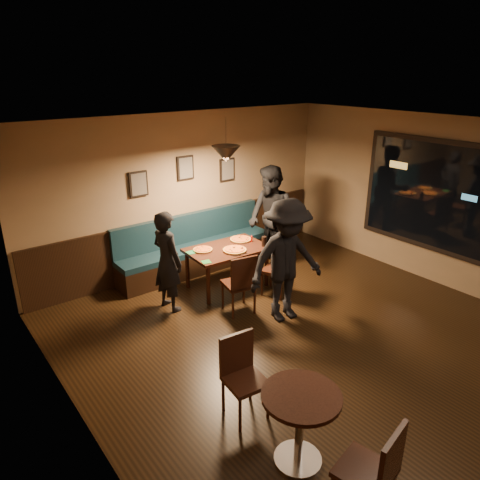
{
  "coord_description": "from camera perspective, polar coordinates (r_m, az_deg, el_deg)",
  "views": [
    {
      "loc": [
        -3.98,
        -3.24,
        3.48
      ],
      "look_at": [
        0.04,
        1.97,
        0.95
      ],
      "focal_mm": 33.66,
      "sensor_mm": 36.0,
      "label": 1
    }
  ],
  "objects": [
    {
      "name": "diner_left",
      "position": [
        6.79,
        -9.19,
        -2.69
      ],
      "size": [
        0.45,
        0.62,
        1.56
      ],
      "primitive_type": "imported",
      "rotation": [
        0.0,
        0.0,
        1.72
      ],
      "color": "black",
      "rests_on": "floor"
    },
    {
      "name": "wall_back",
      "position": [
        8.1,
        -6.92,
        5.99
      ],
      "size": [
        6.0,
        0.0,
        6.0
      ],
      "primitive_type": "plane",
      "rotation": [
        1.57,
        0.0,
        0.0
      ],
      "color": "#8C704F",
      "rests_on": "ground"
    },
    {
      "name": "pendant_lamp",
      "position": [
        6.97,
        -1.79,
        10.85
      ],
      "size": [
        0.44,
        0.44,
        0.25
      ],
      "primitive_type": "cone",
      "rotation": [
        3.14,
        0.0,
        0.0
      ],
      "color": "black",
      "rests_on": "ceiling"
    },
    {
      "name": "chair_near_right",
      "position": [
        7.29,
        4.62,
        -3.63
      ],
      "size": [
        0.52,
        0.52,
        0.9
      ],
      "primitive_type": null,
      "rotation": [
        0.0,
        0.0,
        0.4
      ],
      "color": "black",
      "rests_on": "floor"
    },
    {
      "name": "napkin_a",
      "position": [
        7.27,
        -6.19,
        -1.57
      ],
      "size": [
        0.15,
        0.15,
        0.01
      ],
      "primitive_type": "cube",
      "rotation": [
        0.0,
        0.0,
        -0.02
      ],
      "color": "#1C6B38",
      "rests_on": "dining_table"
    },
    {
      "name": "wainscot",
      "position": [
        8.35,
        -6.55,
        -0.02
      ],
      "size": [
        5.88,
        0.06,
        1.0
      ],
      "primitive_type": "cube",
      "color": "black",
      "rests_on": "ground"
    },
    {
      "name": "floor",
      "position": [
        6.21,
        11.19,
        -13.57
      ],
      "size": [
        7.0,
        7.0,
        0.0
      ],
      "primitive_type": "plane",
      "color": "black",
      "rests_on": "ground"
    },
    {
      "name": "wall_right",
      "position": [
        7.98,
        26.44,
        3.66
      ],
      "size": [
        0.0,
        7.0,
        7.0
      ],
      "primitive_type": "plane",
      "rotation": [
        1.57,
        0.0,
        -1.57
      ],
      "color": "#8C704F",
      "rests_on": "ground"
    },
    {
      "name": "soda_glass",
      "position": [
        7.47,
        3.06,
        -0.17
      ],
      "size": [
        0.09,
        0.09,
        0.17
      ],
      "primitive_type": "cylinder",
      "rotation": [
        0.0,
        0.0,
        0.21
      ],
      "color": "black",
      "rests_on": "dining_table"
    },
    {
      "name": "chair_near_left",
      "position": [
        6.75,
        -0.19,
        -5.41
      ],
      "size": [
        0.5,
        0.5,
        0.96
      ],
      "primitive_type": null,
      "rotation": [
        0.0,
        0.0,
        -0.2
      ],
      "color": "black",
      "rests_on": "floor"
    },
    {
      "name": "booth_bench",
      "position": [
        8.14,
        -5.55,
        -0.56
      ],
      "size": [
        3.0,
        0.6,
        1.0
      ],
      "primitive_type": null,
      "color": "#0F232D",
      "rests_on": "ground"
    },
    {
      "name": "diner_front",
      "position": [
        6.42,
        5.91,
        -2.67
      ],
      "size": [
        1.27,
        0.86,
        1.83
      ],
      "primitive_type": "imported",
      "rotation": [
        0.0,
        0.0,
        -0.16
      ],
      "color": "black",
      "rests_on": "floor"
    },
    {
      "name": "picture_right",
      "position": [
        8.49,
        -1.64,
        8.91
      ],
      "size": [
        0.32,
        0.04,
        0.42
      ],
      "primitive_type": "cube",
      "color": "black",
      "rests_on": "wall_back"
    },
    {
      "name": "cutlery_set",
      "position": [
        7.12,
        -0.02,
        -1.95
      ],
      "size": [
        0.17,
        0.05,
        0.0
      ],
      "primitive_type": "cube",
      "rotation": [
        0.0,
        0.0,
        1.35
      ],
      "color": "#B6B6BA",
      "rests_on": "dining_table"
    },
    {
      "name": "ceiling",
      "position": [
        5.18,
        13.4,
        12.91
      ],
      "size": [
        7.0,
        7.0,
        0.0
      ],
      "primitive_type": "plane",
      "rotation": [
        3.14,
        0.0,
        0.0
      ],
      "color": "silver",
      "rests_on": "ground"
    },
    {
      "name": "cafe_chair_near",
      "position": [
        4.16,
        15.6,
        -26.19
      ],
      "size": [
        0.5,
        0.5,
        0.95
      ],
      "primitive_type": null,
      "rotation": [
        0.0,
        0.0,
        0.21
      ],
      "color": "black",
      "rests_on": "floor"
    },
    {
      "name": "window_glass",
      "position": [
        8.11,
        23.21,
        5.16
      ],
      "size": [
        0.0,
        2.4,
        2.4
      ],
      "primitive_type": "plane",
      "rotation": [
        1.57,
        0.0,
        -1.57
      ],
      "color": "black",
      "rests_on": "wall_right"
    },
    {
      "name": "picture_left",
      "position": [
        7.6,
        -12.75,
        6.95
      ],
      "size": [
        0.32,
        0.04,
        0.42
      ],
      "primitive_type": "cube",
      "color": "black",
      "rests_on": "wall_back"
    },
    {
      "name": "window_frame",
      "position": [
        8.13,
        23.32,
        5.2
      ],
      "size": [
        0.06,
        2.56,
        1.86
      ],
      "primitive_type": "cube",
      "color": "black",
      "rests_on": "wall_right"
    },
    {
      "name": "picture_center",
      "position": [
        7.97,
        -6.95,
        9.07
      ],
      "size": [
        0.32,
        0.04,
        0.42
      ],
      "primitive_type": "cube",
      "color": "black",
      "rests_on": "wall_back"
    },
    {
      "name": "cafe_chair_far",
      "position": [
        4.89,
        0.71,
        -17.26
      ],
      "size": [
        0.44,
        0.44,
        0.91
      ],
      "primitive_type": null,
      "rotation": [
        0.0,
        0.0,
        3.03
      ],
      "color": "black",
      "rests_on": "floor"
    },
    {
      "name": "cafe_table",
      "position": [
        4.51,
        7.55,
        -22.6
      ],
      "size": [
        0.97,
        0.97,
        0.77
      ],
      "primitive_type": "cylinder",
      "rotation": [
        0.0,
        0.0,
        0.43
      ],
      "color": "black",
      "rests_on": "floor"
    },
    {
      "name": "pizza_c",
      "position": [
        7.73,
        0.07,
        0.1
      ],
      "size": [
        0.39,
        0.39,
        0.04
      ],
      "primitive_type": "cylinder",
      "rotation": [
        0.0,
        0.0,
        -0.06
      ],
      "color": "#C15C24",
      "rests_on": "dining_table"
    },
    {
      "name": "napkin_b",
      "position": [
        6.9,
        -4.31,
        -2.78
      ],
      "size": [
        0.16,
        0.16,
        0.01
      ],
      "primitive_type": "cube",
      "rotation": [
        0.0,
        0.0,
        -0.22
      ],
      "color": "#1F7626",
      "rests_on": "dining_table"
    },
    {
      "name": "pizza_b",
      "position": [
        7.28,
        -0.68,
        -1.26
      ],
      "size": [
        0.49,
        0.49,
        0.04
      ],
      "primitive_type": "cylinder",
      "rotation": [
        0.0,
        0.0,
        -0.35
      ],
      "color": "orange",
      "rests_on": "dining_table"
    },
    {
      "name": "dining_table",
      "position": [
        7.55,
        -1.63,
        -3.5
      ],
      "size": [
        1.35,
        0.91,
        0.7
      ],
      "primitive_type": "cube",
      "rotation": [
        0.0,
        0.0,
        -0.06
      ],
      "color": "black",
      "rests_on": "floor"
    },
    {
      "name": "wall_left",
      "position": [
        3.98,
        -18.01,
        -11.73
      ],
      "size": [
        0.0,
        7.0,
        7.0
      ],
      "primitive_type": "plane",
      "rotation": [
        1.57,
        0.0,
        1.57
      ],
      "color": "#8C704F",
      "rests_on": "ground"
    },
    {
      "name": "pizza_a",
      "position": [
        7.33,
        -4.73,
        -1.21
      ],
      "size": [
        0.39,
        0.39,
        0.04
      ],
      "primitive_type": "cylinder",
      "rotation": [
        0.0,
        0.0,
        0.29
      ],
      "color": "orange",
      "rests_on": "dining_table"
    },
    {
      "name": "diner_right",
      "position": [
        8.09,
        3.9,
        2.73
      ],
      "size": [
        0.82,
        1.0,
        1.89
      ],
      "primitive_type": "imported",
      "rotation": [
        0.0,
        0.0,
        -1.69
      ],
      "color": "black",
      "rests_on": "floor"
    },
    {
      "name": "tabasco_bottle",
      "position": [
        7.66,
        1.47,
        0.22
      ],
      "size": [
        0.03,
        0.03,
        0.13
      ],
      "primitive_type": "cylinder",
      "rotation": [
        0.0,
        0.0,
        0.11
      ],
      "color": "#8F0E04",
      "rests_on": "dining_table"
    }
  ]
}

